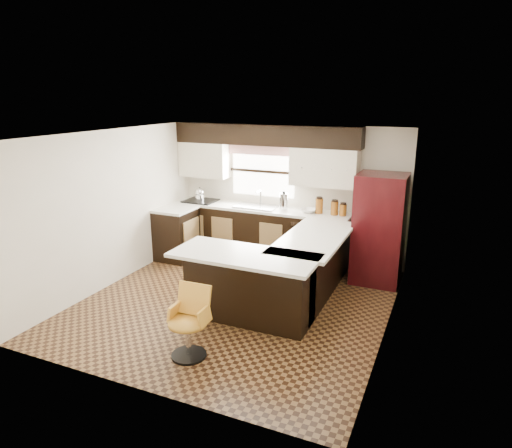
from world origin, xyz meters
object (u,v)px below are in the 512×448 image
at_px(refrigerator, 379,229).
at_px(bar_chair, 188,324).
at_px(peninsula_return, 249,287).
at_px(peninsula_long, 309,268).

relative_size(refrigerator, bar_chair, 2.09).
relative_size(peninsula_return, bar_chair, 1.98).
bearing_deg(refrigerator, peninsula_long, -128.48).
bearing_deg(bar_chair, refrigerator, 61.14).
bearing_deg(refrigerator, bar_chair, -117.01).
bearing_deg(peninsula_return, bar_chair, -102.78).
bearing_deg(peninsula_return, refrigerator, 56.21).
bearing_deg(refrigerator, peninsula_return, -123.79).
height_order(peninsula_long, peninsula_return, same).
bearing_deg(bar_chair, peninsula_long, 67.76).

